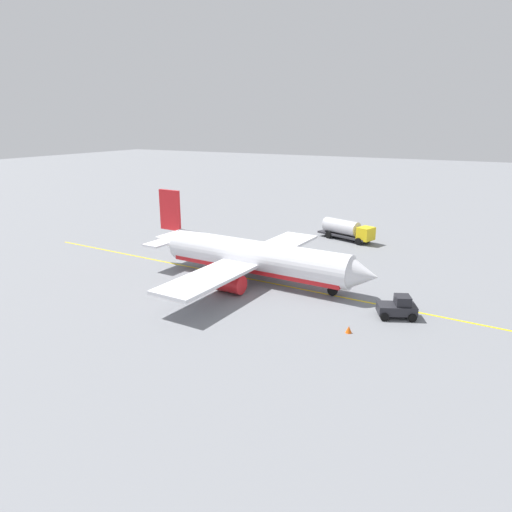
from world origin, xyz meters
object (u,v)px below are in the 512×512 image
Objects in this scene: airplane at (253,258)px; safety_cone_wingtip at (349,329)px; fuel_tanker at (347,229)px; refueling_worker at (284,244)px; pushback_tug at (398,307)px; safety_cone_nose at (363,276)px.

airplane reaches higher than safety_cone_wingtip.
safety_cone_wingtip is at bearing -71.81° from fuel_tanker.
refueling_worker is (-2.46, 14.28, -1.91)m from airplane.
safety_cone_wingtip is at bearing -118.63° from pushback_tug.
pushback_tug is at bearing -10.02° from airplane.
airplane is 17.19m from safety_cone_wingtip.
airplane is at bearing 149.12° from safety_cone_wingtip.
safety_cone_nose is (-6.10, 9.52, -0.68)m from pushback_tug.
airplane is 18.03m from pushback_tug.
pushback_tug is 6.43m from safety_cone_wingtip.
safety_cone_nose is (11.57, 6.40, -2.40)m from airplane.
pushback_tug reaches higher than safety_cone_nose.
refueling_worker reaches higher than safety_cone_nose.
airplane is at bearing -99.02° from fuel_tanker.
safety_cone_nose reaches higher than safety_cone_wingtip.
pushback_tug is 11.33m from safety_cone_nose.
safety_cone_wingtip is (17.07, -23.01, -0.50)m from refueling_worker.
fuel_tanker is at bearing 116.97° from pushback_tug.
airplane is 17.94× the size of refueling_worker.
fuel_tanker reaches higher than pushback_tug.
safety_cone_wingtip is (-3.06, -5.61, -0.69)m from pushback_tug.
safety_cone_wingtip is at bearing -78.64° from safety_cone_nose.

